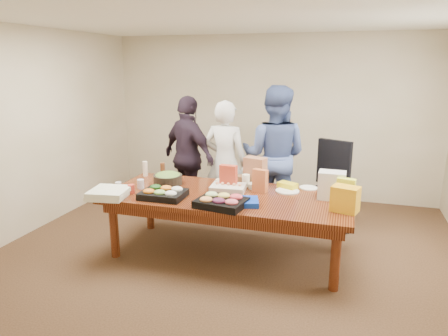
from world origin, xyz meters
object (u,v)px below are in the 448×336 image
(person_center, at_px, (225,163))
(salad_bowl, at_px, (168,179))
(conference_table, at_px, (228,225))
(office_chair, at_px, (332,188))
(sheet_cake, at_px, (228,188))
(person_right, at_px, (274,156))

(person_center, xyz_separation_m, salad_bowl, (-0.50, -0.82, -0.06))
(conference_table, xyz_separation_m, office_chair, (1.12, 1.17, 0.20))
(conference_table, bearing_deg, office_chair, 46.24)
(conference_table, bearing_deg, salad_bowl, 167.28)
(conference_table, height_order, sheet_cake, sheet_cake)
(person_center, relative_size, salad_bowl, 4.78)
(sheet_cake, xyz_separation_m, salad_bowl, (-0.81, 0.05, 0.02))
(sheet_cake, bearing_deg, salad_bowl, 171.37)
(person_center, bearing_deg, sheet_cake, 113.65)
(person_right, distance_m, salad_bowl, 1.54)
(person_center, bearing_deg, office_chair, -169.37)
(salad_bowl, bearing_deg, conference_table, -12.72)
(conference_table, relative_size, salad_bowl, 7.68)
(office_chair, xyz_separation_m, sheet_cake, (-1.16, -1.04, 0.21))
(office_chair, height_order, person_right, person_right)
(person_center, distance_m, person_right, 0.69)
(sheet_cake, height_order, salad_bowl, salad_bowl)
(office_chair, height_order, sheet_cake, office_chair)
(conference_table, bearing_deg, sheet_cake, 104.10)
(conference_table, relative_size, person_center, 1.61)
(office_chair, relative_size, person_right, 0.59)
(office_chair, height_order, person_center, person_center)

